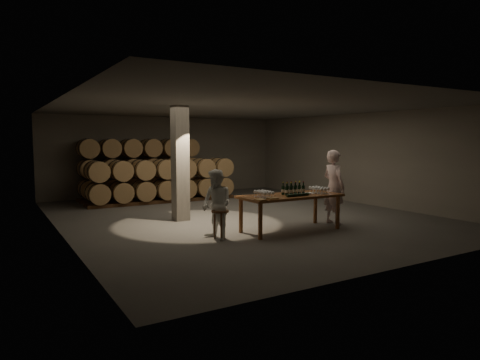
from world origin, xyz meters
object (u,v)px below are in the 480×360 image
person_man (334,187)px  person_woman (217,205)px  tasting_table (291,199)px  bottle_cluster (293,190)px  plate (310,193)px  notebook_near (273,198)px  stool (220,215)px

person_man → person_woman: person_man is taller
tasting_table → bottle_cluster: size_ratio=4.33×
person_man → person_woman: (-3.55, -0.02, -0.20)m
plate → person_man: 0.96m
notebook_near → person_man: (2.34, 0.49, 0.08)m
plate → tasting_table: bearing=175.6°
stool → tasting_table: bearing=-2.8°
bottle_cluster → person_woman: person_woman is taller
bottle_cluster → person_woman: 2.14m
tasting_table → person_man: person_man is taller
bottle_cluster → person_woman: size_ratio=0.38×
tasting_table → person_woman: person_woman is taller
tasting_table → stool: tasting_table is taller
plate → person_woman: (-2.60, 0.13, -0.11)m
bottle_cluster → notebook_near: bottle_cluster is taller
person_man → bottle_cluster: bearing=93.2°
tasting_table → stool: size_ratio=3.92×
tasting_table → stool: (-1.93, 0.09, -0.25)m
stool → person_man: person_man is taller
plate → person_woman: size_ratio=0.17×
stool → person_woman: 0.27m
bottle_cluster → stool: size_ratio=0.91×
person_woman → tasting_table: bearing=75.9°
person_man → tasting_table: bearing=94.2°
bottle_cluster → stool: (-2.04, 0.06, -0.47)m
bottle_cluster → notebook_near: size_ratio=2.55×
plate → person_man: size_ratio=0.14×
plate → stool: size_ratio=0.42×
plate → bottle_cluster: bearing=170.6°
bottle_cluster → plate: 0.49m
tasting_table → person_woman: size_ratio=1.62×
notebook_near → person_woman: bearing=160.8°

